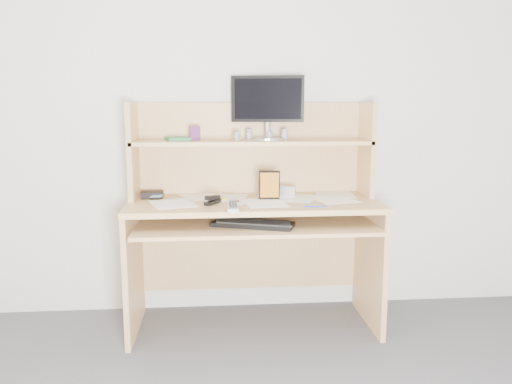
{
  "coord_description": "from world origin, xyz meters",
  "views": [
    {
      "loc": [
        -0.22,
        -1.28,
        1.27
      ],
      "look_at": [
        0.01,
        1.43,
        0.81
      ],
      "focal_mm": 35.0,
      "sensor_mm": 36.0,
      "label": 1
    }
  ],
  "objects": [
    {
      "name": "chip_stack_d",
      "position": [
        -0.01,
        1.66,
        1.11
      ],
      "size": [
        0.05,
        0.05,
        0.06
      ],
      "primitive_type": "cylinder",
      "rotation": [
        0.0,
        0.0,
        0.37
      ],
      "color": "white",
      "rests_on": "desk"
    },
    {
      "name": "blue_pen",
      "position": [
        0.3,
        1.24,
        0.76
      ],
      "size": [
        0.12,
        0.01,
        0.01
      ],
      "primitive_type": "cylinder",
      "rotation": [
        1.57,
        0.0,
        1.55
      ],
      "color": "#1937C2",
      "rests_on": "paper_clutter"
    },
    {
      "name": "game_case",
      "position": [
        0.09,
        1.48,
        0.84
      ],
      "size": [
        0.12,
        0.02,
        0.17
      ],
      "primitive_type": "cube",
      "rotation": [
        0.0,
        0.0,
        -0.05
      ],
      "color": "black",
      "rests_on": "paper_clutter"
    },
    {
      "name": "keyboard",
      "position": [
        -0.02,
        1.28,
        0.66
      ],
      "size": [
        0.46,
        0.29,
        0.03
      ],
      "rotation": [
        0.0,
        0.0,
        -0.35
      ],
      "color": "black",
      "rests_on": "desk"
    },
    {
      "name": "flip_phone",
      "position": [
        -0.11,
        1.36,
        0.77
      ],
      "size": [
        0.07,
        0.1,
        0.02
      ],
      "primitive_type": "cube",
      "rotation": [
        0.0,
        0.0,
        0.39
      ],
      "color": "#AAAAAC",
      "rests_on": "paper_clutter"
    },
    {
      "name": "wallet",
      "position": [
        -0.58,
        1.62,
        0.77
      ],
      "size": [
        0.13,
        0.1,
        0.03
      ],
      "primitive_type": "cube",
      "rotation": [
        0.0,
        0.0,
        0.02
      ],
      "color": "black",
      "rests_on": "paper_clutter"
    },
    {
      "name": "chip_stack_a",
      "position": [
        -0.09,
        1.61,
        1.11
      ],
      "size": [
        0.05,
        0.05,
        0.05
      ],
      "primitive_type": "cylinder",
      "rotation": [
        0.0,
        0.0,
        0.44
      ],
      "color": "black",
      "rests_on": "desk"
    },
    {
      "name": "chip_stack_c",
      "position": [
        0.11,
        1.66,
        1.1
      ],
      "size": [
        0.04,
        0.04,
        0.05
      ],
      "primitive_type": "cylinder",
      "rotation": [
        0.0,
        0.0,
        0.04
      ],
      "color": "black",
      "rests_on": "desk"
    },
    {
      "name": "card_box",
      "position": [
        -0.33,
        1.64,
        1.12
      ],
      "size": [
        0.06,
        0.04,
        0.08
      ],
      "primitive_type": "cube",
      "rotation": [
        0.0,
        0.0,
        0.29
      ],
      "color": "maroon",
      "rests_on": "desk"
    },
    {
      "name": "chip_stack_b",
      "position": [
        0.19,
        1.64,
        1.11
      ],
      "size": [
        0.05,
        0.05,
        0.07
      ],
      "primitive_type": "cylinder",
      "rotation": [
        0.0,
        0.0,
        -0.2
      ],
      "color": "white",
      "rests_on": "desk"
    },
    {
      "name": "back_wall",
      "position": [
        0.0,
        1.8,
        1.25
      ],
      "size": [
        3.6,
        0.04,
        2.5
      ],
      "primitive_type": "cube",
      "color": "beige",
      "rests_on": "floor"
    },
    {
      "name": "tv_remote",
      "position": [
        -0.13,
        1.22,
        0.77
      ],
      "size": [
        0.06,
        0.2,
        0.02
      ],
      "primitive_type": "cube",
      "rotation": [
        0.0,
        0.0,
        -0.04
      ],
      "color": "#AFAFA9",
      "rests_on": "paper_clutter"
    },
    {
      "name": "sticky_note_pad",
      "position": [
        -0.2,
        1.52,
        0.75
      ],
      "size": [
        0.09,
        0.09,
        0.01
      ],
      "primitive_type": "cube",
      "rotation": [
        0.0,
        0.0,
        0.28
      ],
      "color": "#D7E33B",
      "rests_on": "desk"
    },
    {
      "name": "monitor",
      "position": [
        0.1,
        1.69,
        1.28
      ],
      "size": [
        0.43,
        0.22,
        0.37
      ],
      "rotation": [
        0.0,
        0.0,
        -0.25
      ],
      "color": "#9F9FA4",
      "rests_on": "desk"
    },
    {
      "name": "desk",
      "position": [
        0.0,
        1.56,
        0.69
      ],
      "size": [
        1.4,
        0.7,
        1.3
      ],
      "color": "tan",
      "rests_on": "floor"
    },
    {
      "name": "paper_clutter",
      "position": [
        0.0,
        1.48,
        0.75
      ],
      "size": [
        1.32,
        0.54,
        0.01
      ],
      "primitive_type": "cube",
      "color": "white",
      "rests_on": "desk"
    },
    {
      "name": "shelf_book",
      "position": [
        -0.43,
        1.66,
        1.09
      ],
      "size": [
        0.17,
        0.2,
        0.02
      ],
      "primitive_type": "cube",
      "rotation": [
        0.0,
        0.0,
        0.25
      ],
      "color": "#337F48",
      "rests_on": "desk"
    },
    {
      "name": "stapler",
      "position": [
        -0.23,
        1.4,
        0.78
      ],
      "size": [
        0.1,
        0.14,
        0.04
      ],
      "primitive_type": "cube",
      "rotation": [
        0.0,
        0.0,
        -0.5
      ],
      "color": "black",
      "rests_on": "paper_clutter"
    },
    {
      "name": "digital_camera",
      "position": [
        0.2,
        1.56,
        0.79
      ],
      "size": [
        0.11,
        0.07,
        0.06
      ],
      "primitive_type": "cube",
      "rotation": [
        0.0,
        0.0,
        -0.34
      ],
      "color": "#B8B8BA",
      "rests_on": "paper_clutter"
    }
  ]
}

